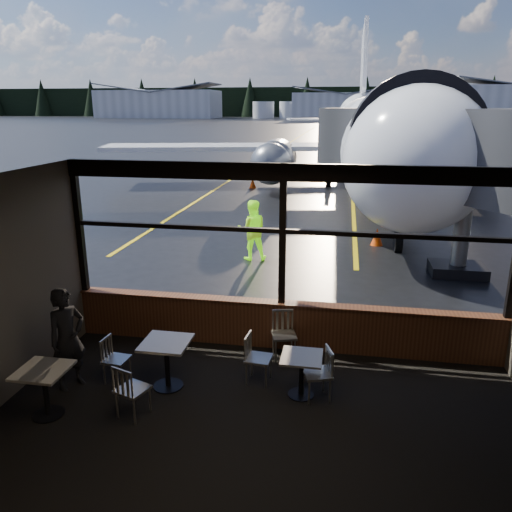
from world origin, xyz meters
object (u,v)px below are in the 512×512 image
(airliner, at_px, (378,82))
(chair_mid_s, at_px, (133,390))
(cafe_table_near, at_px, (301,376))
(cone_nose, at_px, (377,237))
(chair_near_n, at_px, (284,336))
(cafe_table_mid, at_px, (167,364))
(passenger, at_px, (67,339))
(chair_near_w, at_px, (259,359))
(ground_crew, at_px, (252,230))
(cone_wing, at_px, (253,183))
(jet_bridge, at_px, (440,188))
(chair_near_e, at_px, (317,374))
(chair_mid_w, at_px, (117,360))
(cafe_table_left, at_px, (46,392))

(airliner, height_order, chair_mid_s, airliner)
(cafe_table_near, xyz_separation_m, chair_mid_s, (-2.40, -0.98, 0.09))
(cone_nose, bearing_deg, chair_near_n, -104.21)
(cafe_table_near, distance_m, cafe_table_mid, 2.18)
(passenger, relative_size, cone_nose, 3.05)
(chair_near_w, xyz_separation_m, chair_near_n, (0.31, 0.90, 0.02))
(ground_crew, distance_m, cone_nose, 4.47)
(chair_mid_s, height_order, cone_wing, chair_mid_s)
(cafe_table_mid, bearing_deg, ground_crew, 89.62)
(jet_bridge, relative_size, cone_wing, 19.33)
(chair_near_w, bearing_deg, chair_near_e, 76.84)
(cafe_table_mid, xyz_separation_m, chair_mid_w, (-0.89, 0.02, -0.01))
(chair_near_w, distance_m, passenger, 3.11)
(cafe_table_near, bearing_deg, jet_bridge, 66.59)
(airliner, distance_m, chair_near_n, 20.72)
(chair_mid_s, distance_m, passenger, 1.53)
(chair_mid_w, bearing_deg, airliner, 172.11)
(airliner, xyz_separation_m, chair_near_n, (-2.41, -19.92, -5.18))
(cafe_table_mid, relative_size, chair_near_e, 0.95)
(chair_near_n, height_order, chair_mid_w, chair_near_n)
(cafe_table_near, distance_m, passenger, 3.80)
(chair_mid_s, xyz_separation_m, chair_mid_w, (-0.67, 0.88, -0.04))
(chair_near_w, height_order, cone_wing, chair_near_w)
(chair_near_e, distance_m, passenger, 4.03)
(jet_bridge, height_order, cafe_table_left, jet_bridge)
(chair_near_n, bearing_deg, ground_crew, -89.95)
(cafe_table_near, relative_size, cafe_table_mid, 0.85)
(jet_bridge, bearing_deg, cone_wing, 119.59)
(cafe_table_near, bearing_deg, cone_wing, 102.54)
(passenger, bearing_deg, chair_near_n, -36.40)
(chair_mid_w, bearing_deg, cone_nose, 159.11)
(jet_bridge, relative_size, chair_near_w, 12.36)
(cafe_table_left, height_order, cone_wing, cafe_table_left)
(airliner, bearing_deg, cafe_table_mid, -102.53)
(cafe_table_mid, height_order, chair_mid_w, cafe_table_mid)
(jet_bridge, bearing_deg, cafe_table_near, -113.41)
(jet_bridge, distance_m, cafe_table_mid, 9.13)
(airliner, bearing_deg, chair_near_n, -98.33)
(airliner, bearing_deg, cone_nose, -92.98)
(jet_bridge, height_order, chair_mid_w, jet_bridge)
(cafe_table_mid, xyz_separation_m, chair_mid_s, (-0.22, -0.85, 0.03))
(cafe_table_near, distance_m, cone_wing, 21.07)
(chair_mid_s, relative_size, passenger, 0.51)
(ground_crew, relative_size, cone_wing, 3.27)
(chair_mid_w, xyz_separation_m, cone_nose, (4.74, 9.55, -0.12))
(airliner, height_order, chair_mid_w, airliner)
(cafe_table_mid, bearing_deg, chair_mid_w, 178.44)
(chair_near_n, distance_m, cone_nose, 8.53)
(cafe_table_mid, relative_size, chair_mid_s, 0.94)
(airliner, height_order, chair_near_n, airliner)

